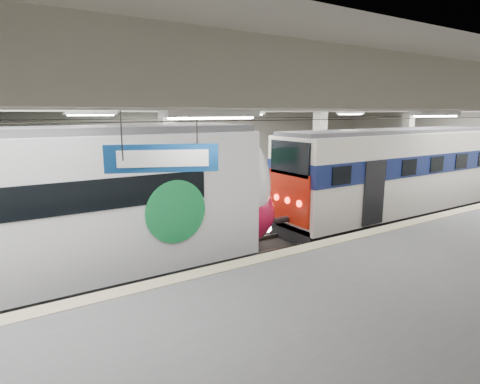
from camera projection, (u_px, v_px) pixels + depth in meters
station_hall at (309, 166)px, 13.25m from camera, size 36.00×24.00×5.75m
modern_emu at (76, 212)px, 11.12m from camera, size 14.33×2.96×4.60m
older_rer at (394, 173)px, 18.55m from camera, size 12.73×2.81×4.23m
far_train at (61, 182)px, 15.92m from camera, size 13.75×2.85×4.40m
wayfinding_sign at (162, 158)px, 6.86m from camera, size 1.81×0.83×1.24m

